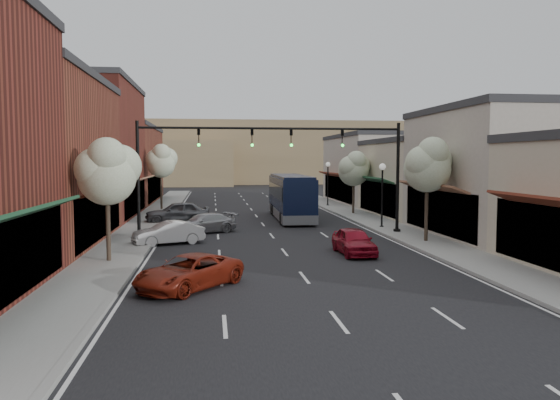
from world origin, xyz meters
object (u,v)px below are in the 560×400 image
object	(u,v)px
tree_left_far	(161,161)
red_hatchback	(354,241)
parked_car_b	(168,233)
parked_car_d	(178,212)
signal_mast_right	(361,161)
lamp_post_near	(382,185)
tree_right_far	(354,168)
coach_bus	(291,196)
signal_mast_left	(178,161)
tree_left_near	(108,171)
lamp_post_far	(328,177)
parked_car_a	(189,272)
tree_right_near	(429,164)
parked_car_c	(204,223)

from	to	relation	value
tree_left_far	red_hatchback	xyz separation A→B (m)	(11.59, -24.96, -3.94)
parked_car_b	parked_car_d	distance (m)	10.40
signal_mast_right	red_hatchback	world-z (taller)	signal_mast_right
lamp_post_near	tree_right_far	bearing A→B (deg)	86.69
tree_right_far	coach_bus	xyz separation A→B (m)	(-5.83, -2.63, -2.18)
signal_mast_left	tree_left_near	xyz separation A→B (m)	(-2.63, -8.05, -0.40)
lamp_post_far	signal_mast_left	bearing A→B (deg)	-123.86
tree_left_far	tree_left_near	bearing A→B (deg)	-90.00
tree_left_near	parked_car_b	bearing A→B (deg)	68.02
signal_mast_left	coach_bus	size ratio (longest dim) A/B	0.72
lamp_post_near	red_hatchback	bearing A→B (deg)	-115.10
coach_bus	red_hatchback	distance (m)	16.39
parked_car_b	tree_left_far	bearing A→B (deg)	165.97
tree_right_far	parked_car_d	bearing A→B (deg)	-164.02
tree_right_far	parked_car_b	size ratio (longest dim) A/B	1.40
tree_right_far	lamp_post_far	bearing A→B (deg)	93.88
lamp_post_near	parked_car_d	size ratio (longest dim) A/B	0.94
parked_car_a	parked_car_b	world-z (taller)	parked_car_b
tree_right_near	lamp_post_far	xyz separation A→B (m)	(-0.55, 24.06, -1.45)
coach_bus	lamp_post_far	bearing A→B (deg)	64.79
tree_left_near	parked_car_c	size ratio (longest dim) A/B	1.32
tree_left_far	signal_mast_left	bearing A→B (deg)	-81.65
tree_left_near	parked_car_d	xyz separation A→B (m)	(2.05, 15.83, -3.42)
parked_car_c	red_hatchback	bearing A→B (deg)	13.12
tree_left_far	lamp_post_near	size ratio (longest dim) A/B	1.38
signal_mast_left	lamp_post_far	xyz separation A→B (m)	(13.42, 20.00, -1.62)
signal_mast_right	tree_right_near	xyz separation A→B (m)	(2.73, -4.05, -0.17)
tree_left_far	lamp_post_far	bearing A→B (deg)	7.30
tree_right_far	parked_car_b	world-z (taller)	tree_right_far
lamp_post_far	parked_car_c	world-z (taller)	lamp_post_far
tree_left_far	lamp_post_near	bearing A→B (deg)	-43.89
tree_left_far	parked_car_a	world-z (taller)	tree_left_far
signal_mast_right	tree_left_near	bearing A→B (deg)	-149.86
signal_mast_left	parked_car_b	world-z (taller)	signal_mast_left
signal_mast_left	tree_left_far	world-z (taller)	signal_mast_left
tree_right_far	signal_mast_right	bearing A→B (deg)	-102.85
tree_right_near	tree_left_far	size ratio (longest dim) A/B	0.97
parked_car_b	parked_car_c	xyz separation A→B (m)	(1.86, 4.50, -0.02)
tree_right_far	coach_bus	bearing A→B (deg)	-155.71
parked_car_c	coach_bus	bearing A→B (deg)	110.74
tree_left_near	tree_right_far	bearing A→B (deg)	50.31
lamp_post_far	parked_car_d	world-z (taller)	lamp_post_far
coach_bus	parked_car_d	distance (m)	8.91
signal_mast_left	tree_left_far	distance (m)	18.14
lamp_post_far	coach_bus	world-z (taller)	lamp_post_far
parked_car_c	signal_mast_right	bearing A→B (deg)	52.00
parked_car_d	signal_mast_left	bearing A→B (deg)	-1.28
tree_left_near	parked_car_a	distance (m)	7.39
tree_right_far	tree_left_far	distance (m)	17.66
coach_bus	parked_car_c	distance (m)	10.09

